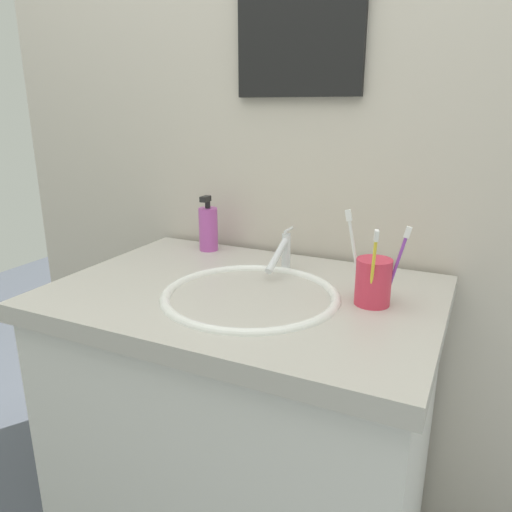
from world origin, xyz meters
name	(u,v)px	position (x,y,z in m)	size (l,w,h in m)	color
tiled_wall_back	(300,141)	(0.00, 0.36, 1.20)	(2.12, 0.04, 2.40)	beige
vanity_counter	(245,440)	(0.00, 0.00, 0.44)	(0.92, 0.65, 0.87)	silver
sink_basin	(251,308)	(0.03, -0.04, 0.84)	(0.42, 0.42, 0.09)	white
faucet	(283,252)	(0.03, 0.16, 0.93)	(0.02, 0.16, 0.11)	silver
toothbrush_cup	(373,282)	(0.30, 0.04, 0.92)	(0.08, 0.08, 0.11)	#D8334C
toothbrush_yellow	(373,264)	(0.31, 0.00, 0.98)	(0.02, 0.04, 0.18)	yellow
toothbrush_white	(354,251)	(0.25, 0.03, 0.99)	(0.05, 0.01, 0.21)	white
toothbrush_purple	(398,261)	(0.35, 0.05, 0.98)	(0.05, 0.01, 0.18)	purple
soap_dispenser	(208,228)	(-0.25, 0.25, 0.94)	(0.06, 0.06, 0.17)	#B24CA5
wall_mirror	(300,4)	(0.00, 0.33, 1.55)	(0.36, 0.02, 0.46)	black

